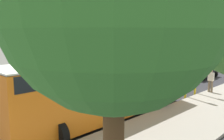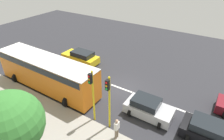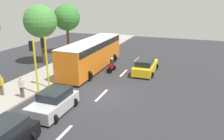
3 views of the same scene
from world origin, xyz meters
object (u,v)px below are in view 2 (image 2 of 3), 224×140
pedestrian_by_tree (117,128)px  street_tree_south (11,124)px  car_black (211,133)px  car_silver (148,108)px  city_bus (46,71)px  traffic_light_corner (92,90)px  traffic_light_midblock (109,97)px  car_yellow_cab (81,57)px  motorcycle (66,72)px

pedestrian_by_tree → street_tree_south: (5.35, -2.05, 3.99)m
car_black → car_silver: bearing=-90.4°
car_black → pedestrian_by_tree: pedestrian_by_tree is taller
car_black → pedestrian_by_tree: bearing=-58.3°
car_silver → pedestrian_by_tree: 3.57m
street_tree_south → car_silver: bearing=161.5°
car_black → pedestrian_by_tree: size_ratio=2.40×
city_bus → street_tree_south: (7.17, 6.86, 3.20)m
traffic_light_corner → traffic_light_midblock: (0.00, 1.41, 0.00)m
car_yellow_cab → street_tree_south: 15.54m
pedestrian_by_tree → traffic_light_corner: bearing=-103.5°
pedestrian_by_tree → traffic_light_midblock: 2.21m
traffic_light_midblock → street_tree_south: bearing=-9.8°
city_bus → pedestrian_by_tree: city_bus is taller
city_bus → street_tree_south: street_tree_south is taller
street_tree_south → motorcycle: bearing=-144.6°
motorcycle → pedestrian_by_tree: 9.66m
car_black → street_tree_south: bearing=-40.8°
car_black → car_silver: size_ratio=1.06×
pedestrian_by_tree → car_silver: bearing=165.5°
car_yellow_cab → car_black: same height
motorcycle → car_black: bearing=87.3°
street_tree_south → city_bus: bearing=-136.3°
car_silver → city_bus: size_ratio=0.35×
car_black → street_tree_south: size_ratio=0.62×
car_yellow_cab → car_black: (4.10, 15.14, -0.00)m
car_silver → traffic_light_midblock: 4.09m
city_bus → car_yellow_cab: bearing=-172.8°
pedestrian_by_tree → motorcycle: bearing=-115.1°
car_yellow_cab → traffic_light_corner: 10.22m
city_bus → traffic_light_corner: size_ratio=2.44×
car_silver → traffic_light_corner: bearing=-49.4°
traffic_light_corner → street_tree_south: (5.93, 0.39, 2.11)m
car_black → traffic_light_midblock: 7.46m
traffic_light_midblock → street_tree_south: (5.93, -1.02, 2.11)m
pedestrian_by_tree → traffic_light_corner: (-0.58, -2.44, 1.87)m
traffic_light_corner → street_tree_south: 6.31m
car_yellow_cab → car_silver: same height
street_tree_south → traffic_light_corner: bearing=-176.2°
car_silver → street_tree_south: street_tree_south is taller
car_yellow_cab → car_silver: bearing=68.8°
city_bus → street_tree_south: size_ratio=1.68×
traffic_light_corner → street_tree_south: bearing=3.8°
car_silver → traffic_light_corner: (2.85, -3.33, 2.22)m
city_bus → motorcycle: size_ratio=7.19×
car_yellow_cab → car_silver: size_ratio=1.21×
traffic_light_midblock → motorcycle: bearing=-114.4°
car_yellow_cab → city_bus: bearing=7.2°
car_yellow_cab → car_black: size_ratio=1.13×
traffic_light_midblock → street_tree_south: 6.38m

